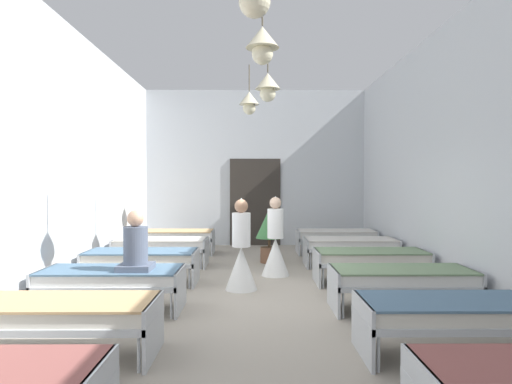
{
  "coord_description": "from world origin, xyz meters",
  "views": [
    {
      "loc": [
        -0.05,
        -6.9,
        1.74
      ],
      "look_at": [
        0.0,
        1.56,
        1.56
      ],
      "focal_mm": 31.61,
      "sensor_mm": 36.0,
      "label": 1
    }
  ],
  "objects_px": {
    "nurse_mid_aisle": "(241,257)",
    "potted_plant": "(269,229)",
    "bed_right_row_5": "(336,236)",
    "patient_seated_primary": "(136,248)",
    "bed_right_row_3": "(370,258)",
    "bed_left_row_2": "(112,279)",
    "bed_right_row_4": "(350,245)",
    "bed_right_row_1": "(456,313)",
    "nurse_near_aisle": "(275,247)",
    "bed_left_row_4": "(161,245)",
    "bed_right_row_2": "(402,278)",
    "bed_left_row_5": "(175,236)",
    "bed_left_row_1": "(60,314)",
    "bed_left_row_3": "(142,258)"
  },
  "relations": [
    {
      "from": "bed_right_row_1",
      "to": "bed_right_row_5",
      "type": "bearing_deg",
      "value": 90.0
    },
    {
      "from": "patient_seated_primary",
      "to": "bed_right_row_5",
      "type": "bearing_deg",
      "value": 54.27
    },
    {
      "from": "bed_right_row_1",
      "to": "bed_left_row_4",
      "type": "relative_size",
      "value": 1.0
    },
    {
      "from": "patient_seated_primary",
      "to": "bed_left_row_1",
      "type": "bearing_deg",
      "value": -102.81
    },
    {
      "from": "nurse_near_aisle",
      "to": "bed_left_row_4",
      "type": "bearing_deg",
      "value": -147.15
    },
    {
      "from": "bed_right_row_1",
      "to": "bed_right_row_5",
      "type": "relative_size",
      "value": 1.0
    },
    {
      "from": "bed_right_row_3",
      "to": "bed_right_row_4",
      "type": "distance_m",
      "value": 1.63
    },
    {
      "from": "bed_left_row_1",
      "to": "patient_seated_primary",
      "type": "relative_size",
      "value": 2.37
    },
    {
      "from": "bed_right_row_3",
      "to": "bed_left_row_1",
      "type": "bearing_deg",
      "value": -140.35
    },
    {
      "from": "bed_left_row_4",
      "to": "bed_right_row_4",
      "type": "distance_m",
      "value": 3.94
    },
    {
      "from": "bed_right_row_2",
      "to": "bed_left_row_3",
      "type": "relative_size",
      "value": 1.0
    },
    {
      "from": "nurse_mid_aisle",
      "to": "bed_right_row_2",
      "type": "bearing_deg",
      "value": 76.29
    },
    {
      "from": "bed_left_row_1",
      "to": "bed_left_row_5",
      "type": "distance_m",
      "value": 6.53
    },
    {
      "from": "bed_right_row_1",
      "to": "bed_right_row_3",
      "type": "height_order",
      "value": "same"
    },
    {
      "from": "bed_left_row_3",
      "to": "bed_left_row_5",
      "type": "distance_m",
      "value": 3.26
    },
    {
      "from": "bed_right_row_5",
      "to": "nurse_near_aisle",
      "type": "xyz_separation_m",
      "value": [
        -1.61,
        -2.58,
        0.09
      ]
    },
    {
      "from": "bed_left_row_1",
      "to": "bed_left_row_4",
      "type": "relative_size",
      "value": 1.0
    },
    {
      "from": "nurse_mid_aisle",
      "to": "potted_plant",
      "type": "relative_size",
      "value": 1.27
    },
    {
      "from": "bed_right_row_5",
      "to": "potted_plant",
      "type": "bearing_deg",
      "value": -143.8
    },
    {
      "from": "bed_left_row_1",
      "to": "bed_right_row_1",
      "type": "distance_m",
      "value": 3.94
    },
    {
      "from": "bed_left_row_2",
      "to": "bed_right_row_2",
      "type": "distance_m",
      "value": 3.94
    },
    {
      "from": "bed_right_row_4",
      "to": "potted_plant",
      "type": "bearing_deg",
      "value": 166.32
    },
    {
      "from": "bed_left_row_1",
      "to": "patient_seated_primary",
      "type": "xyz_separation_m",
      "value": [
        0.35,
        1.54,
        0.43
      ]
    },
    {
      "from": "bed_left_row_4",
      "to": "bed_left_row_5",
      "type": "height_order",
      "value": "same"
    },
    {
      "from": "bed_right_row_3",
      "to": "nurse_mid_aisle",
      "type": "relative_size",
      "value": 1.28
    },
    {
      "from": "bed_left_row_2",
      "to": "nurse_mid_aisle",
      "type": "relative_size",
      "value": 1.28
    },
    {
      "from": "bed_right_row_1",
      "to": "patient_seated_primary",
      "type": "xyz_separation_m",
      "value": [
        -3.59,
        1.54,
        0.43
      ]
    },
    {
      "from": "bed_right_row_1",
      "to": "potted_plant",
      "type": "height_order",
      "value": "potted_plant"
    },
    {
      "from": "bed_right_row_1",
      "to": "bed_right_row_2",
      "type": "distance_m",
      "value": 1.63
    },
    {
      "from": "bed_right_row_2",
      "to": "bed_left_row_5",
      "type": "relative_size",
      "value": 1.0
    },
    {
      "from": "bed_left_row_4",
      "to": "patient_seated_primary",
      "type": "height_order",
      "value": "patient_seated_primary"
    },
    {
      "from": "bed_left_row_4",
      "to": "potted_plant",
      "type": "height_order",
      "value": "potted_plant"
    },
    {
      "from": "bed_right_row_2",
      "to": "bed_left_row_5",
      "type": "bearing_deg",
      "value": 128.82
    },
    {
      "from": "bed_right_row_2",
      "to": "nurse_near_aisle",
      "type": "bearing_deg",
      "value": 124.79
    },
    {
      "from": "bed_right_row_5",
      "to": "bed_right_row_3",
      "type": "bearing_deg",
      "value": -90.0
    },
    {
      "from": "nurse_mid_aisle",
      "to": "bed_right_row_5",
      "type": "bearing_deg",
      "value": 163.76
    },
    {
      "from": "bed_left_row_1",
      "to": "bed_left_row_4",
      "type": "xyz_separation_m",
      "value": [
        0.0,
        4.9,
        0.0
      ]
    },
    {
      "from": "bed_left_row_2",
      "to": "potted_plant",
      "type": "xyz_separation_m",
      "value": [
        2.27,
        3.67,
        0.29
      ]
    },
    {
      "from": "bed_right_row_2",
      "to": "potted_plant",
      "type": "bearing_deg",
      "value": 114.5
    },
    {
      "from": "bed_right_row_2",
      "to": "bed_left_row_2",
      "type": "bearing_deg",
      "value": 180.0
    },
    {
      "from": "bed_left_row_3",
      "to": "bed_right_row_4",
      "type": "height_order",
      "value": "same"
    },
    {
      "from": "bed_left_row_1",
      "to": "bed_left_row_3",
      "type": "height_order",
      "value": "same"
    },
    {
      "from": "bed_right_row_5",
      "to": "patient_seated_primary",
      "type": "height_order",
      "value": "patient_seated_primary"
    },
    {
      "from": "bed_left_row_4",
      "to": "nurse_mid_aisle",
      "type": "xyz_separation_m",
      "value": [
        1.72,
        -2.07,
        0.09
      ]
    },
    {
      "from": "bed_left_row_2",
      "to": "bed_right_row_4",
      "type": "height_order",
      "value": "same"
    },
    {
      "from": "bed_right_row_3",
      "to": "nurse_near_aisle",
      "type": "distance_m",
      "value": 1.75
    },
    {
      "from": "bed_left_row_1",
      "to": "patient_seated_primary",
      "type": "bearing_deg",
      "value": 77.19
    },
    {
      "from": "bed_left_row_3",
      "to": "bed_left_row_5",
      "type": "bearing_deg",
      "value": 90.0
    },
    {
      "from": "bed_right_row_3",
      "to": "patient_seated_primary",
      "type": "xyz_separation_m",
      "value": [
        -3.59,
        -1.72,
        0.43
      ]
    },
    {
      "from": "bed_left_row_3",
      "to": "bed_left_row_5",
      "type": "xyz_separation_m",
      "value": [
        0.0,
        3.26,
        0.0
      ]
    }
  ]
}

